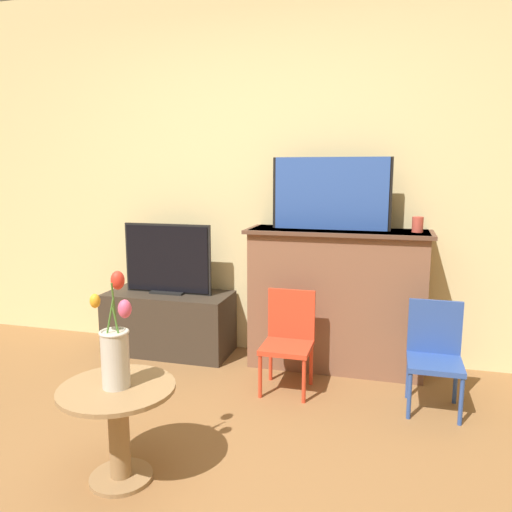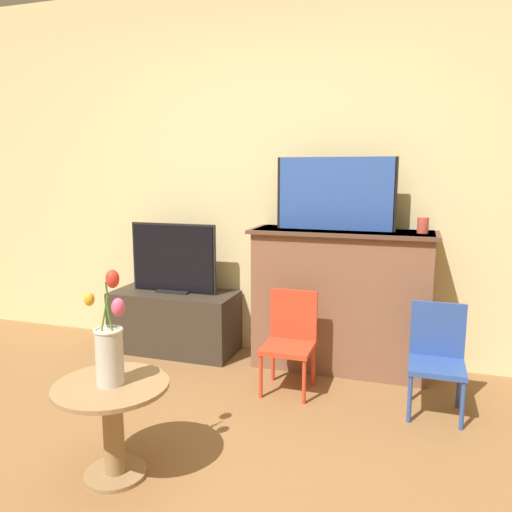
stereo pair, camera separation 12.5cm
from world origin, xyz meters
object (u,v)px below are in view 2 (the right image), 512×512
at_px(chair_red, 290,336).
at_px(tv_monitor, 173,259).
at_px(painting, 335,194).
at_px(chair_blue, 437,354).
at_px(vase_tulips, 110,346).

bearing_deg(chair_red, tv_monitor, 158.89).
relative_size(painting, tv_monitor, 1.18).
distance_m(chair_blue, vase_tulips, 1.80).
height_order(chair_red, vase_tulips, vase_tulips).
xyz_separation_m(painting, tv_monitor, (-1.19, -0.05, -0.50)).
bearing_deg(chair_red, painting, 66.36).
bearing_deg(tv_monitor, chair_blue, -12.74).
bearing_deg(chair_red, chair_blue, -2.35).
xyz_separation_m(painting, chair_red, (-0.19, -0.43, -0.87)).
relative_size(painting, chair_red, 1.29).
bearing_deg(chair_blue, tv_monitor, 167.26).
bearing_deg(vase_tulips, painting, 65.68).
distance_m(chair_red, vase_tulips, 1.29).
xyz_separation_m(painting, vase_tulips, (-0.71, -1.58, -0.60)).
relative_size(painting, chair_blue, 1.29).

